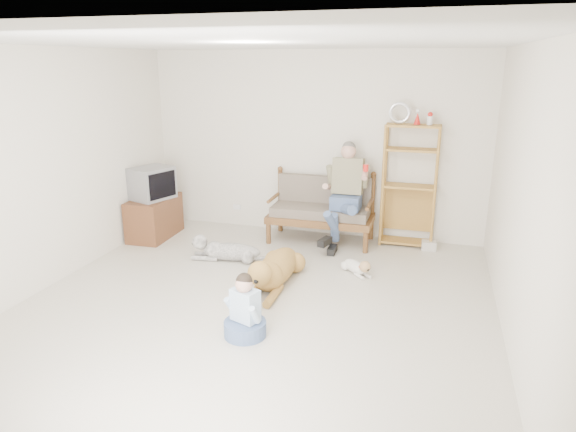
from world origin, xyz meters
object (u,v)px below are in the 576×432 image
(golden_retriever, at_px, (274,270))
(loveseat, at_px, (322,208))
(etagere, at_px, (409,185))
(tv_stand, at_px, (154,217))

(golden_retriever, bearing_deg, loveseat, 84.46)
(etagere, distance_m, golden_retriever, 2.44)
(loveseat, height_order, etagere, etagere)
(loveseat, bearing_deg, golden_retriever, -96.29)
(golden_retriever, bearing_deg, etagere, 53.98)
(etagere, height_order, golden_retriever, etagere)
(loveseat, relative_size, tv_stand, 1.65)
(loveseat, bearing_deg, tv_stand, -167.44)
(loveseat, relative_size, etagere, 0.75)
(etagere, xyz_separation_m, tv_stand, (-3.64, -0.70, -0.58))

